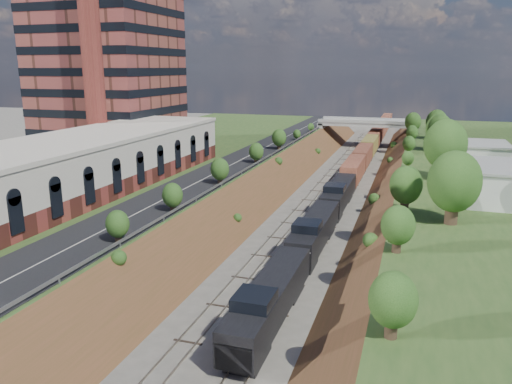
# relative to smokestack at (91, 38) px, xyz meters

# --- Properties ---
(platform_left) EXTENTS (44.00, 180.00, 5.00)m
(platform_left) POSITION_rel_smokestack_xyz_m (3.00, 4.00, -22.50)
(platform_left) COLOR #315021
(platform_left) RESTS_ON ground
(embankment_left) EXTENTS (10.00, 180.00, 10.00)m
(embankment_left) POSITION_rel_smokestack_xyz_m (25.00, 4.00, -25.00)
(embankment_left) COLOR brown
(embankment_left) RESTS_ON ground
(embankment_right) EXTENTS (10.00, 180.00, 10.00)m
(embankment_right) POSITION_rel_smokestack_xyz_m (47.00, 4.00, -25.00)
(embankment_right) COLOR brown
(embankment_right) RESTS_ON ground
(rail_left_track) EXTENTS (1.58, 180.00, 0.18)m
(rail_left_track) POSITION_rel_smokestack_xyz_m (33.40, 4.00, -24.91)
(rail_left_track) COLOR gray
(rail_left_track) RESTS_ON ground
(rail_right_track) EXTENTS (1.58, 180.00, 0.18)m
(rail_right_track) POSITION_rel_smokestack_xyz_m (38.60, 4.00, -24.91)
(rail_right_track) COLOR gray
(rail_right_track) RESTS_ON ground
(road) EXTENTS (8.00, 180.00, 0.10)m
(road) POSITION_rel_smokestack_xyz_m (20.50, 4.00, -19.95)
(road) COLOR black
(road) RESTS_ON platform_left
(guardrail) EXTENTS (0.10, 171.00, 0.70)m
(guardrail) POSITION_rel_smokestack_xyz_m (24.60, 3.80, -19.45)
(guardrail) COLOR #99999E
(guardrail) RESTS_ON platform_left
(commercial_building) EXTENTS (14.30, 62.30, 7.00)m
(commercial_building) POSITION_rel_smokestack_xyz_m (8.00, -18.00, -16.49)
(commercial_building) COLOR brown
(commercial_building) RESTS_ON platform_left
(smokestack) EXTENTS (3.20, 3.20, 40.00)m
(smokestack) POSITION_rel_smokestack_xyz_m (0.00, 0.00, 0.00)
(smokestack) COLOR brown
(smokestack) RESTS_ON platform_left
(overpass) EXTENTS (24.50, 8.30, 7.40)m
(overpass) POSITION_rel_smokestack_xyz_m (36.00, 66.00, -20.08)
(overpass) COLOR gray
(overpass) RESTS_ON ground
(white_building_near) EXTENTS (9.00, 12.00, 4.00)m
(white_building_near) POSITION_rel_smokestack_xyz_m (59.50, -4.00, -18.00)
(white_building_near) COLOR silver
(white_building_near) RESTS_ON platform_right
(white_building_far) EXTENTS (8.00, 10.00, 3.60)m
(white_building_far) POSITION_rel_smokestack_xyz_m (59.00, 18.00, -18.20)
(white_building_far) COLOR silver
(white_building_far) RESTS_ON platform_right
(tree_right_large) EXTENTS (5.25, 5.25, 7.61)m
(tree_right_large) POSITION_rel_smokestack_xyz_m (53.00, -16.00, -15.62)
(tree_right_large) COLOR #473323
(tree_right_large) RESTS_ON platform_right
(tree_left_crest) EXTENTS (2.45, 2.45, 3.55)m
(tree_left_crest) POSITION_rel_smokestack_xyz_m (24.20, -36.00, -17.96)
(tree_left_crest) COLOR #473323
(tree_left_crest) RESTS_ON platform_left
(freight_train) EXTENTS (2.88, 162.81, 4.55)m
(freight_train) POSITION_rel_smokestack_xyz_m (38.60, 43.24, -22.48)
(freight_train) COLOR black
(freight_train) RESTS_ON ground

